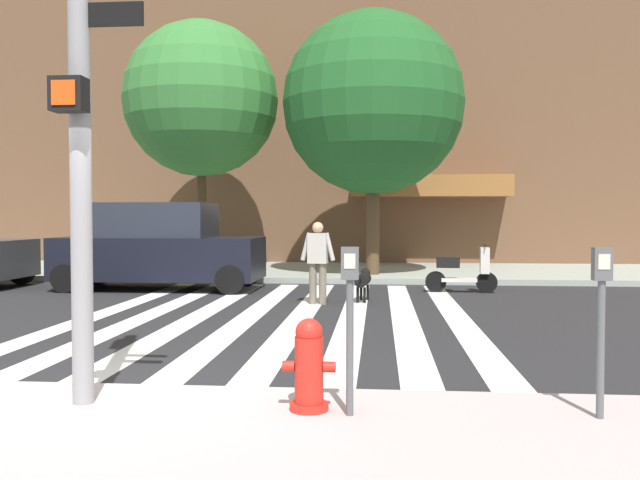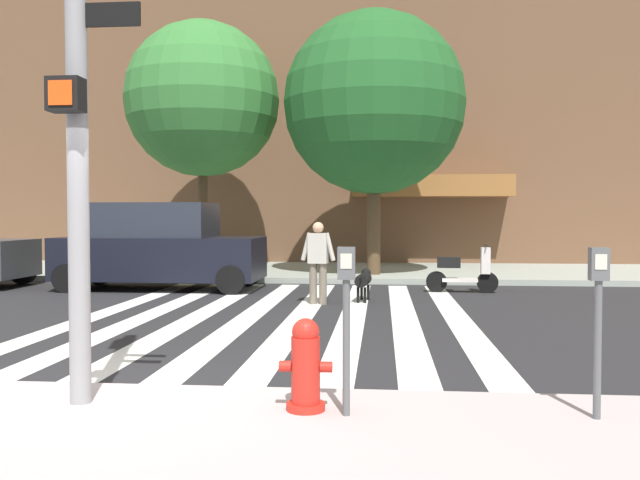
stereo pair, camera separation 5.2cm
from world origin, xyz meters
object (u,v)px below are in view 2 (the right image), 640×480
parked_scooter (462,272)px  dog_on_leash (364,280)px  pedestrian_dog_walker (318,258)px  parking_meter_curbside (598,308)px  street_tree_middle (374,104)px  parked_car_behind_first (159,247)px  street_tree_nearest (202,100)px  parking_meter_second_along (346,307)px  fire_hydrant (306,366)px  traffic_light_pole (74,5)px

parked_scooter → dog_on_leash: (-2.21, -1.78, -0.03)m
pedestrian_dog_walker → dog_on_leash: size_ratio=1.44×
parking_meter_curbside → street_tree_middle: 13.75m
street_tree_middle → pedestrian_dog_walker: (-1.04, -5.30, -3.91)m
parking_meter_curbside → parked_car_behind_first: bearing=124.6°
parked_scooter → street_tree_nearest: (-7.08, 3.72, 4.68)m
parking_meter_second_along → street_tree_nearest: bearing=109.5°
parked_car_behind_first → parked_scooter: parked_car_behind_first is taller
parking_meter_curbside → parked_car_behind_first: parked_car_behind_first is taller
parking_meter_curbside → dog_on_leash: 8.63m
parked_scooter → dog_on_leash: 2.84m
parked_car_behind_first → pedestrian_dog_walker: (4.08, -2.41, -0.08)m
street_tree_middle → pedestrian_dog_walker: 6.67m
parking_meter_curbside → parked_scooter: bearing=89.2°
fire_hydrant → parking_meter_curbside: 2.38m
traffic_light_pole → fire_hydrant: size_ratio=7.59×
traffic_light_pole → pedestrian_dog_walker: traffic_light_pole is taller
traffic_light_pole → parked_car_behind_first: size_ratio=1.20×
parked_scooter → street_tree_nearest: 9.27m
parking_meter_second_along → street_tree_middle: size_ratio=0.19×
parked_car_behind_first → dog_on_leash: (4.97, -1.82, -0.56)m
parking_meter_curbside → street_tree_middle: size_ratio=0.19×
fire_hydrant → pedestrian_dog_walker: bearing=94.7°
parking_meter_curbside → street_tree_middle: street_tree_middle is taller
street_tree_nearest → dog_on_leash: street_tree_nearest is taller
parking_meter_curbside → parking_meter_second_along: same height
dog_on_leash → pedestrian_dog_walker: bearing=-146.8°
street_tree_nearest → pedestrian_dog_walker: bearing=-56.9°
fire_hydrant → parking_meter_curbside: parking_meter_curbside is taller
parked_car_behind_first → street_tree_nearest: street_tree_nearest is taller
street_tree_middle → parking_meter_curbside: bearing=-81.6°
traffic_light_pole → parked_scooter: size_ratio=3.55×
parked_scooter → street_tree_middle: 5.64m
parking_meter_curbside → parked_car_behind_first: (-7.04, 10.19, -0.03)m
parked_car_behind_first → street_tree_middle: size_ratio=0.67×
pedestrian_dog_walker → parking_meter_second_along: bearing=-82.9°
parking_meter_curbside → pedestrian_dog_walker: pedestrian_dog_walker is taller
fire_hydrant → dog_on_leash: 8.34m
parking_meter_second_along → fire_hydrant: bearing=161.2°
traffic_light_pole → parked_scooter: 11.46m
traffic_light_pole → parked_scooter: bearing=66.5°
parked_car_behind_first → parked_scooter: bearing=-0.3°
fire_hydrant → parking_meter_curbside: size_ratio=0.56×
traffic_light_pole → parking_meter_second_along: traffic_light_pole is taller
fire_hydrant → traffic_light_pole: bearing=-179.7°
fire_hydrant → parked_car_behind_first: bearing=114.9°
parked_scooter → parked_car_behind_first: bearing=179.7°
parked_scooter → pedestrian_dog_walker: size_ratio=1.00×
street_tree_nearest → parked_car_behind_first: bearing=-91.6°
traffic_light_pole → parked_car_behind_first: 10.84m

